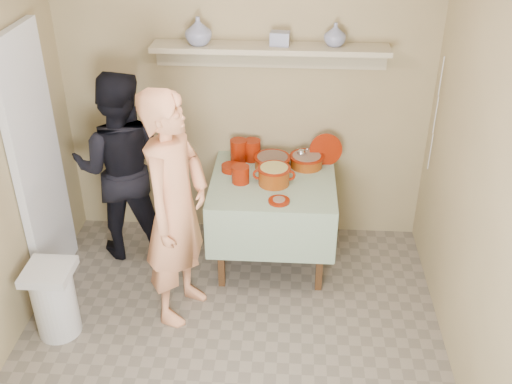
# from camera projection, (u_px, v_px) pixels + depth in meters

# --- Properties ---
(ground) EXTENTS (3.50, 3.50, 0.00)m
(ground) POSITION_uv_depth(u_px,v_px,m) (226.00, 371.00, 3.97)
(ground) COLOR #73695A
(ground) RESTS_ON ground
(tile_panel) EXTENTS (0.06, 0.70, 2.00)m
(tile_panel) POSITION_uv_depth(u_px,v_px,m) (38.00, 165.00, 4.37)
(tile_panel) COLOR silver
(tile_panel) RESTS_ON ground
(plate_stack_a) EXTENTS (0.14, 0.14, 0.19)m
(plate_stack_a) POSITION_uv_depth(u_px,v_px,m) (239.00, 150.00, 4.91)
(plate_stack_a) COLOR #701000
(plate_stack_a) RESTS_ON serving_table
(plate_stack_b) EXTENTS (0.14, 0.14, 0.17)m
(plate_stack_b) POSITION_uv_depth(u_px,v_px,m) (252.00, 150.00, 4.93)
(plate_stack_b) COLOR #701000
(plate_stack_b) RESTS_ON serving_table
(bowl_stack) EXTENTS (0.14, 0.14, 0.14)m
(bowl_stack) POSITION_uv_depth(u_px,v_px,m) (240.00, 174.00, 4.60)
(bowl_stack) COLOR #701000
(bowl_stack) RESTS_ON serving_table
(empty_bowl) EXTENTS (0.16, 0.16, 0.05)m
(empty_bowl) POSITION_uv_depth(u_px,v_px,m) (231.00, 168.00, 4.79)
(empty_bowl) COLOR #701000
(empty_bowl) RESTS_ON serving_table
(propped_lid) EXTENTS (0.27, 0.09, 0.26)m
(propped_lid) POSITION_uv_depth(u_px,v_px,m) (326.00, 150.00, 4.86)
(propped_lid) COLOR #701000
(propped_lid) RESTS_ON serving_table
(vase_right) EXTENTS (0.17, 0.17, 0.17)m
(vase_right) POSITION_uv_depth(u_px,v_px,m) (335.00, 35.00, 4.44)
(vase_right) COLOR navy
(vase_right) RESTS_ON wall_shelf
(vase_left) EXTENTS (0.28, 0.28, 0.21)m
(vase_left) POSITION_uv_depth(u_px,v_px,m) (198.00, 31.00, 4.45)
(vase_left) COLOR navy
(vase_left) RESTS_ON wall_shelf
(ceramic_box) EXTENTS (0.15, 0.12, 0.10)m
(ceramic_box) POSITION_uv_depth(u_px,v_px,m) (280.00, 39.00, 4.47)
(ceramic_box) COLOR navy
(ceramic_box) RESTS_ON wall_shelf
(person_cook) EXTENTS (0.59, 0.73, 1.74)m
(person_cook) POSITION_uv_depth(u_px,v_px,m) (176.00, 209.00, 4.08)
(person_cook) COLOR #E69263
(person_cook) RESTS_ON ground
(person_helper) EXTENTS (0.82, 0.66, 1.59)m
(person_helper) POSITION_uv_depth(u_px,v_px,m) (121.00, 167.00, 4.79)
(person_helper) COLOR black
(person_helper) RESTS_ON ground
(room_shell) EXTENTS (3.04, 3.54, 2.62)m
(room_shell) POSITION_uv_depth(u_px,v_px,m) (219.00, 155.00, 3.16)
(room_shell) COLOR tan
(room_shell) RESTS_ON ground
(serving_table) EXTENTS (0.97, 0.97, 0.76)m
(serving_table) POSITION_uv_depth(u_px,v_px,m) (273.00, 192.00, 4.74)
(serving_table) COLOR #4C2D16
(serving_table) RESTS_ON ground
(cazuela_meat_a) EXTENTS (0.30, 0.30, 0.10)m
(cazuela_meat_a) POSITION_uv_depth(u_px,v_px,m) (272.00, 161.00, 4.82)
(cazuela_meat_a) COLOR #692B0E
(cazuela_meat_a) RESTS_ON serving_table
(cazuela_meat_b) EXTENTS (0.28, 0.28, 0.10)m
(cazuela_meat_b) POSITION_uv_depth(u_px,v_px,m) (307.00, 160.00, 4.84)
(cazuela_meat_b) COLOR #692B0E
(cazuela_meat_b) RESTS_ON serving_table
(ladle) EXTENTS (0.08, 0.26, 0.19)m
(ladle) POSITION_uv_depth(u_px,v_px,m) (302.00, 153.00, 4.83)
(ladle) COLOR silver
(ladle) RESTS_ON cazuela_meat_b
(cazuela_rice) EXTENTS (0.33, 0.25, 0.14)m
(cazuela_rice) POSITION_uv_depth(u_px,v_px,m) (274.00, 174.00, 4.57)
(cazuela_rice) COLOR #692B0E
(cazuela_rice) RESTS_ON serving_table
(front_plate) EXTENTS (0.16, 0.16, 0.03)m
(front_plate) POSITION_uv_depth(u_px,v_px,m) (279.00, 201.00, 4.38)
(front_plate) COLOR #701000
(front_plate) RESTS_ON serving_table
(wall_shelf) EXTENTS (1.80, 0.25, 0.21)m
(wall_shelf) POSITION_uv_depth(u_px,v_px,m) (270.00, 50.00, 4.54)
(wall_shelf) COLOR tan
(wall_shelf) RESTS_ON room_shell
(trash_bin) EXTENTS (0.32, 0.32, 0.56)m
(trash_bin) POSITION_uv_depth(u_px,v_px,m) (54.00, 300.00, 4.16)
(trash_bin) COLOR silver
(trash_bin) RESTS_ON ground
(electrical_cord) EXTENTS (0.01, 0.05, 0.90)m
(electrical_cord) POSITION_uv_depth(u_px,v_px,m) (436.00, 115.00, 4.54)
(electrical_cord) COLOR silver
(electrical_cord) RESTS_ON wall_shelf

